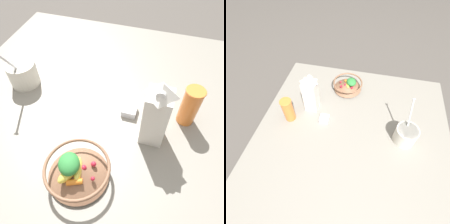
{
  "view_description": "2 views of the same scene",
  "coord_description": "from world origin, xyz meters",
  "views": [
    {
      "loc": [
        0.27,
        -0.6,
        0.7
      ],
      "look_at": [
        0.13,
        -0.12,
        0.09
      ],
      "focal_mm": 35.0,
      "sensor_mm": 36.0,
      "label": 1
    },
    {
      "loc": [
        -0.03,
        0.53,
        0.93
      ],
      "look_at": [
        0.11,
        -0.1,
        0.08
      ],
      "focal_mm": 28.0,
      "sensor_mm": 36.0,
      "label": 2
    }
  ],
  "objects": [
    {
      "name": "ground_plane",
      "position": [
        0.0,
        0.0,
        0.0
      ],
      "size": [
        6.0,
        6.0,
        0.0
      ],
      "primitive_type": "plane",
      "color": "#4C4742"
    },
    {
      "name": "countertop",
      "position": [
        0.0,
        0.0,
        0.02
      ],
      "size": [
        1.13,
        1.13,
        0.03
      ],
      "color": "gray",
      "rests_on": "ground_plane"
    },
    {
      "name": "fruit_bowl",
      "position": [
        0.09,
        -0.36,
        0.07
      ],
      "size": [
        0.2,
        0.2,
        0.09
      ],
      "color": "brown",
      "rests_on": "countertop"
    },
    {
      "name": "milk_carton",
      "position": [
        0.29,
        -0.14,
        0.16
      ],
      "size": [
        0.08,
        0.08,
        0.26
      ],
      "color": "silver",
      "rests_on": "countertop"
    },
    {
      "name": "yogurt_tub",
      "position": [
        -0.29,
        -0.02,
        0.09
      ],
      "size": [
        0.12,
        0.17,
        0.24
      ],
      "color": "silver",
      "rests_on": "countertop"
    },
    {
      "name": "drinking_cup",
      "position": [
        0.4,
        -0.03,
        0.11
      ],
      "size": [
        0.07,
        0.07,
        0.16
      ],
      "color": "orange",
      "rests_on": "countertop"
    },
    {
      "name": "spice_jar",
      "position": [
        0.19,
        -0.06,
        0.04
      ],
      "size": [
        0.06,
        0.06,
        0.03
      ],
      "color": "silver",
      "rests_on": "countertop"
    }
  ]
}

